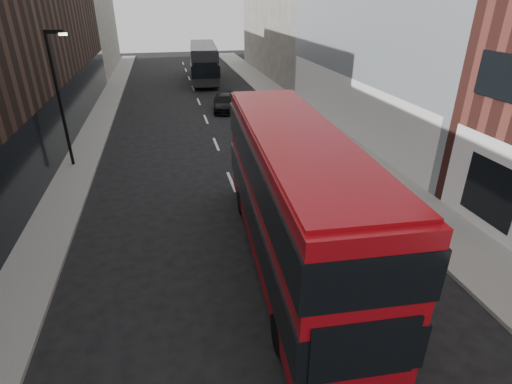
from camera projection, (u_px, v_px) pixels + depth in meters
sidewalk_right at (302, 116)px, 31.63m from camera, size 3.00×80.00×0.15m
sidewalk_left at (96, 129)px, 28.57m from camera, size 2.00×80.00×0.15m
building_left_mid at (38, 21)px, 29.21m from camera, size 5.00×24.00×14.00m
building_left_far at (86, 16)px, 48.71m from camera, size 5.00×20.00×13.00m
street_lamp at (59, 91)px, 20.58m from camera, size 1.06×0.22×7.00m
red_bus at (293, 193)px, 13.19m from camera, size 3.57×12.28×4.90m
grey_bus at (204, 62)px, 44.51m from camera, size 3.74×12.28×3.91m
car_a at (272, 131)px, 26.26m from camera, size 1.86×3.81×1.25m
car_b at (256, 110)px, 30.84m from camera, size 2.14×4.63×1.47m
car_c at (224, 103)px, 33.29m from camera, size 2.33×4.54×1.26m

